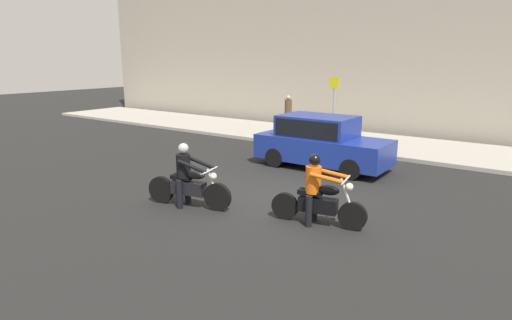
{
  "coord_description": "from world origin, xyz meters",
  "views": [
    {
      "loc": [
        5.91,
        -9.16,
        3.54
      ],
      "look_at": [
        0.01,
        -0.9,
        1.13
      ],
      "focal_mm": 30.12,
      "sensor_mm": 36.0,
      "label": 1
    }
  ],
  "objects_px": {
    "motorcycle_with_rider_black_leather": "(188,181)",
    "pedestrian_bystander": "(288,110)",
    "motorcycle_with_rider_orange_stripe": "(318,196)",
    "parked_sedan_cobalt_blue": "(321,141)",
    "street_sign_post": "(334,102)"
  },
  "relations": [
    {
      "from": "motorcycle_with_rider_orange_stripe",
      "to": "pedestrian_bystander",
      "type": "distance_m",
      "value": 11.69
    },
    {
      "from": "motorcycle_with_rider_orange_stripe",
      "to": "motorcycle_with_rider_black_leather",
      "type": "bearing_deg",
      "value": -165.7
    },
    {
      "from": "parked_sedan_cobalt_blue",
      "to": "motorcycle_with_rider_orange_stripe",
      "type": "bearing_deg",
      "value": -63.44
    },
    {
      "from": "parked_sedan_cobalt_blue",
      "to": "street_sign_post",
      "type": "height_order",
      "value": "street_sign_post"
    },
    {
      "from": "motorcycle_with_rider_orange_stripe",
      "to": "pedestrian_bystander",
      "type": "relative_size",
      "value": 1.26
    },
    {
      "from": "motorcycle_with_rider_orange_stripe",
      "to": "parked_sedan_cobalt_blue",
      "type": "bearing_deg",
      "value": 116.56
    },
    {
      "from": "motorcycle_with_rider_orange_stripe",
      "to": "pedestrian_bystander",
      "type": "height_order",
      "value": "pedestrian_bystander"
    },
    {
      "from": "motorcycle_with_rider_orange_stripe",
      "to": "street_sign_post",
      "type": "distance_m",
      "value": 9.69
    },
    {
      "from": "motorcycle_with_rider_black_leather",
      "to": "pedestrian_bystander",
      "type": "bearing_deg",
      "value": 108.68
    },
    {
      "from": "pedestrian_bystander",
      "to": "motorcycle_with_rider_orange_stripe",
      "type": "bearing_deg",
      "value": -55.46
    },
    {
      "from": "motorcycle_with_rider_black_leather",
      "to": "pedestrian_bystander",
      "type": "height_order",
      "value": "pedestrian_bystander"
    },
    {
      "from": "street_sign_post",
      "to": "pedestrian_bystander",
      "type": "xyz_separation_m",
      "value": [
        -2.74,
        0.81,
        -0.62
      ]
    },
    {
      "from": "motorcycle_with_rider_orange_stripe",
      "to": "pedestrian_bystander",
      "type": "bearing_deg",
      "value": 124.54
    },
    {
      "from": "motorcycle_with_rider_orange_stripe",
      "to": "parked_sedan_cobalt_blue",
      "type": "height_order",
      "value": "parked_sedan_cobalt_blue"
    },
    {
      "from": "street_sign_post",
      "to": "motorcycle_with_rider_orange_stripe",
      "type": "bearing_deg",
      "value": -66.21
    }
  ]
}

